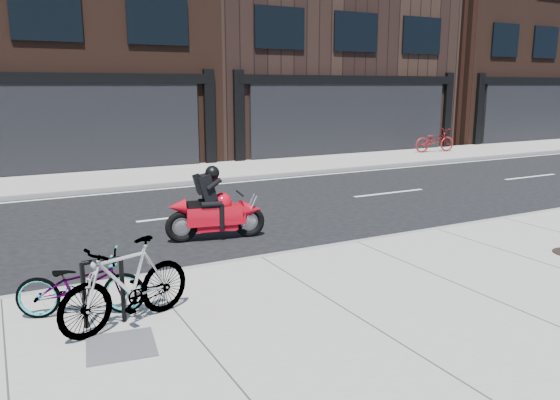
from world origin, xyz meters
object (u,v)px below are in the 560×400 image
bicycle_front (81,284)px  bicycle_rear (126,283)px  bike_rack (103,286)px  motorcycle (220,209)px  utility_grate (121,346)px  bicycle_far (435,140)px

bicycle_front → bicycle_rear: bearing=-122.1°
bike_rack → motorcycle: (2.84, 3.33, -0.02)m
bike_rack → bicycle_rear: 0.28m
bike_rack → utility_grate: 0.84m
bike_rack → bicycle_front: size_ratio=0.53×
bicycle_far → utility_grate: size_ratio=2.61×
bicycle_far → utility_grate: (-16.21, -12.21, -0.51)m
bicycle_front → bicycle_rear: bicycle_rear is taller
bike_rack → motorcycle: motorcycle is taller
bicycle_front → bicycle_far: bicycle_far is taller
bicycle_rear → utility_grate: (-0.21, -0.55, -0.53)m
motorcycle → bicycle_far: motorcycle is taller
bicycle_far → bicycle_rear: bearing=134.2°
bicycle_rear → utility_grate: bearing=-40.0°
bicycle_far → motorcycle: bearing=129.5°
motorcycle → utility_grate: 4.92m
bicycle_front → utility_grate: bearing=-148.8°
bicycle_rear → bicycle_far: bearing=106.9°
bike_rack → motorcycle: 4.38m
bicycle_far → bicycle_front: bearing=132.1°
motorcycle → utility_grate: motorcycle is taller
bicycle_front → motorcycle: bearing=-27.4°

